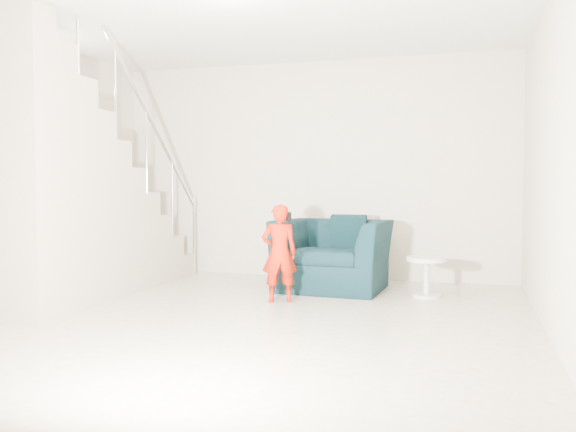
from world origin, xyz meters
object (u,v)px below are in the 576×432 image
Objects in this scene: toddler at (279,253)px; staircase at (66,206)px; armchair at (333,255)px; side_table at (426,270)px.

toddler is 2.21m from staircase.
armchair is at bearing -133.59° from toddler.
staircase reaches higher than toddler.
armchair is at bearing 168.78° from side_table.
armchair is 0.33× the size of staircase.
armchair is at bearing 29.26° from staircase.
toddler is (-0.35, -0.88, 0.10)m from armchair.
staircase is (-2.11, -0.49, 0.46)m from toddler.
staircase is (-3.49, -1.17, 0.67)m from side_table.
toddler is at bearing -108.12° from armchair.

